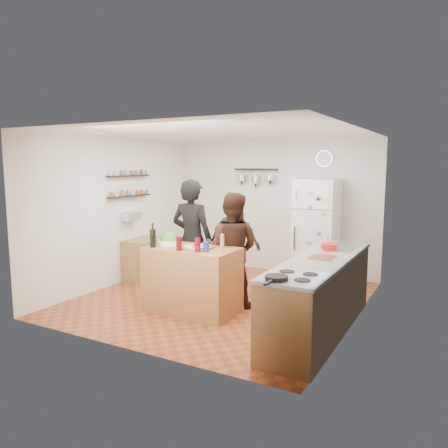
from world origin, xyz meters
The scene contains 26 objects.
room_shell centered at (0.00, 0.39, 1.25)m, with size 4.20×4.20×4.20m.
prep_island centered at (-0.07, -0.69, 0.46)m, with size 1.25×0.72×0.91m, color #976237.
pizza_board centered at (0.01, -0.71, 0.92)m, with size 0.42×0.34×0.02m, color brown.
pizza centered at (0.01, -0.71, 0.94)m, with size 0.34×0.34×0.02m, color #D1B88A.
salad_bowl centered at (-0.49, -0.64, 0.94)m, with size 0.32×0.32×0.06m, color white.
wine_bottle centered at (-0.57, -0.91, 1.03)m, with size 0.08×0.08×0.25m, color black.
wine_glass_near centered at (-0.12, -0.93, 1.00)m, with size 0.08×0.08×0.18m, color #50060D.
wine_glass_far centered at (0.15, -0.89, 1.01)m, with size 0.08×0.08×0.19m, color #610816.
pepper_mill centered at (0.38, -0.64, 1.00)m, with size 0.06×0.06×0.18m, color #AF7A49.
salt_canister centered at (0.23, -0.81, 0.98)m, with size 0.08×0.08×0.13m, color navy.
person_left centered at (-0.40, -0.18, 0.92)m, with size 0.67×0.44×1.84m, color black.
person_center centered at (0.25, -0.13, 0.83)m, with size 0.80×0.63×1.65m, color black.
person_back centered at (0.02, 0.40, 0.77)m, with size 0.90×0.38×1.54m, color #312E2B.
counter_run centered at (1.70, -0.55, 0.45)m, with size 0.63×2.63×0.90m, color #9E7042.
stove_top centered at (1.70, -1.50, 0.91)m, with size 0.60×0.62×0.02m, color white.
skillet centered at (1.60, -1.73, 0.94)m, with size 0.23×0.23×0.04m, color black.
sink centered at (1.70, 0.30, 0.92)m, with size 0.50×0.80×0.03m, color silver.
cutting_board centered at (1.70, -0.48, 0.91)m, with size 0.30×0.40×0.02m, color brown.
red_bowl centered at (1.65, 0.00, 0.96)m, with size 0.21×0.21×0.09m, color red.
fridge centered at (0.95, 1.75, 0.90)m, with size 0.70×0.68×1.80m, color white.
wall_clock centered at (0.95, 2.08, 2.15)m, with size 0.30×0.30×0.03m, color silver.
spice_shelf_lower centered at (-1.93, 0.20, 1.50)m, with size 0.12×1.00×0.03m, color black.
spice_shelf_upper centered at (-1.93, 0.20, 1.85)m, with size 0.12×1.00×0.03m, color black.
produce_basket centered at (-1.90, 0.20, 1.15)m, with size 0.18×0.35×0.14m, color silver.
side_table centered at (-1.74, 0.38, 0.36)m, with size 0.50×0.80×0.73m, color #A17D43.
pot_rack centered at (-0.35, 2.00, 1.95)m, with size 0.90×0.04×0.04m, color black.
Camera 1 is at (3.16, -5.65, 2.06)m, focal length 35.00 mm.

